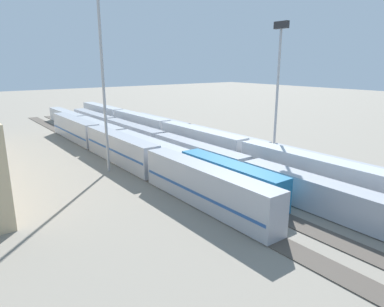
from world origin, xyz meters
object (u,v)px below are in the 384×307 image
object	(u,v)px
train_on_track_2	(193,152)
train_on_track_1	(200,142)
light_mast_0	(278,73)
light_mast_1	(101,49)
train_on_track_4	(120,149)
train_on_track_3	(117,137)
train_on_track_0	(222,142)

from	to	relation	value
train_on_track_2	train_on_track_1	bearing A→B (deg)	-50.21
light_mast_0	train_on_track_2	bearing A→B (deg)	63.13
train_on_track_2	light_mast_0	size ratio (longest dim) A/B	4.75
train_on_track_2	light_mast_1	xyz separation A→B (m)	(4.81, 13.75, 17.27)
train_on_track_4	train_on_track_3	size ratio (longest dim) A/B	0.79
train_on_track_0	light_mast_1	bearing A→B (deg)	86.82
train_on_track_4	train_on_track_1	world-z (taller)	same
train_on_track_1	train_on_track_3	bearing A→B (deg)	31.90
light_mast_0	light_mast_1	world-z (taller)	light_mast_1
train_on_track_2	train_on_track_4	size ratio (longest dim) A/B	1.61
train_on_track_2	train_on_track_1	xyz separation A→B (m)	(4.16, -5.00, 0.53)
train_on_track_0	light_mast_1	size ratio (longest dim) A/B	2.31
train_on_track_4	train_on_track_1	xyz separation A→B (m)	(-4.05, -15.00, 0.01)
train_on_track_0	train_on_track_4	size ratio (longest dim) A/B	1.00
train_on_track_0	train_on_track_3	xyz separation A→B (m)	(16.74, 15.00, 0.07)
light_mast_0	train_on_track_3	bearing A→B (deg)	34.38
train_on_track_3	light_mast_1	size ratio (longest dim) A/B	2.93
train_on_track_0	light_mast_1	xyz separation A→B (m)	(1.32, 23.75, 17.33)
train_on_track_3	light_mast_0	xyz separation A→B (m)	(-27.08, -18.53, 13.58)
train_on_track_2	train_on_track_3	size ratio (longest dim) A/B	1.27
train_on_track_0	light_mast_0	world-z (taller)	light_mast_0
train_on_track_0	train_on_track_1	distance (m)	5.08
train_on_track_3	train_on_track_2	bearing A→B (deg)	-166.12
train_on_track_3	light_mast_1	distance (m)	24.74
light_mast_0	light_mast_1	size ratio (longest dim) A/B	0.78
train_on_track_3	train_on_track_1	bearing A→B (deg)	-148.10
light_mast_0	light_mast_1	distance (m)	29.90
train_on_track_1	train_on_track_3	size ratio (longest dim) A/B	1.32
train_on_track_2	train_on_track_0	distance (m)	10.59
train_on_track_0	light_mast_0	distance (m)	17.49
train_on_track_1	light_mast_0	world-z (taller)	light_mast_0
light_mast_0	train_on_track_0	bearing A→B (deg)	18.84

